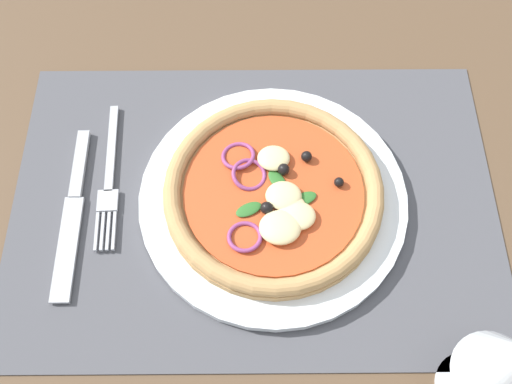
{
  "coord_description": "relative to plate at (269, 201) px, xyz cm",
  "views": [
    {
      "loc": [
        -0.41,
        28.9,
        57.13
      ],
      "look_at": [
        -0.6,
        0.0,
        2.46
      ],
      "focal_mm": 41.74,
      "sensor_mm": 36.0,
      "label": 1
    }
  ],
  "objects": [
    {
      "name": "placemat",
      "position": [
        1.99,
        -0.23,
        -0.73
      ],
      "size": [
        51.88,
        35.95,
        0.4
      ],
      "primitive_type": "cube",
      "color": "#4C4C51",
      "rests_on": "ground_plane"
    },
    {
      "name": "knife",
      "position": [
        21.2,
        1.22,
        -0.27
      ],
      "size": [
        2.05,
        20.01,
        0.62
      ],
      "rotation": [
        0.0,
        0.0,
        1.58
      ],
      "color": "#B2B5BA",
      "rests_on": "placemat"
    },
    {
      "name": "plate",
      "position": [
        0.0,
        0.0,
        0.0
      ],
      "size": [
        28.41,
        28.41,
        1.06
      ],
      "primitive_type": "cylinder",
      "color": "white",
      "rests_on": "placemat"
    },
    {
      "name": "pizza",
      "position": [
        -0.02,
        0.05,
        1.63
      ],
      "size": [
        22.98,
        22.98,
        2.61
      ],
      "color": "tan",
      "rests_on": "plate"
    },
    {
      "name": "ground_plane",
      "position": [
        1.99,
        -0.23,
        -2.13
      ],
      "size": [
        190.0,
        140.0,
        2.4
      ],
      "primitive_type": "cube",
      "color": "brown"
    },
    {
      "name": "fork",
      "position": [
        17.75,
        -2.45,
        -0.31
      ],
      "size": [
        2.46,
        18.05,
        0.44
      ],
      "rotation": [
        0.0,
        0.0,
        1.61
      ],
      "color": "#B2B5BA",
      "rests_on": "placemat"
    },
    {
      "name": "wine_glass",
      "position": [
        -17.83,
        19.06,
        9.28
      ],
      "size": [
        7.2,
        7.2,
        14.9
      ],
      "color": "silver",
      "rests_on": "ground_plane"
    }
  ]
}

